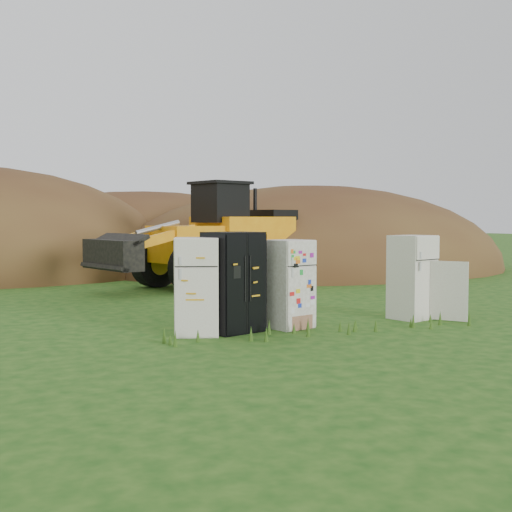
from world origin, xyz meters
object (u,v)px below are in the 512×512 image
Objects in this scene: fridge_sticker at (289,284)px; fridge_black_side at (233,282)px; fridge_leftmost at (197,286)px; fridge_open_door at (412,277)px; wheel_loader at (199,234)px.

fridge_black_side is at bearing 162.84° from fridge_sticker.
fridge_leftmost is 1.01× the size of fridge_open_door.
fridge_sticker is 0.25× the size of wheel_loader.
fridge_black_side is at bearing 162.84° from fridge_open_door.
fridge_open_door is 7.92m from wheel_loader.
fridge_leftmost is 4.77m from fridge_open_door.
wheel_loader is (0.57, 7.55, 0.78)m from fridge_sticker.
fridge_open_door is (4.77, 0.05, -0.00)m from fridge_leftmost.
fridge_leftmost reaches higher than fridge_open_door.
fridge_leftmost is at bearing 164.82° from fridge_black_side.
fridge_black_side is 1.06× the size of fridge_open_door.
fridge_open_door is at bearing -17.71° from fridge_black_side.
fridge_open_door reaches higher than fridge_sticker.
wheel_loader reaches higher than fridge_black_side.
fridge_leftmost is 0.73m from fridge_black_side.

